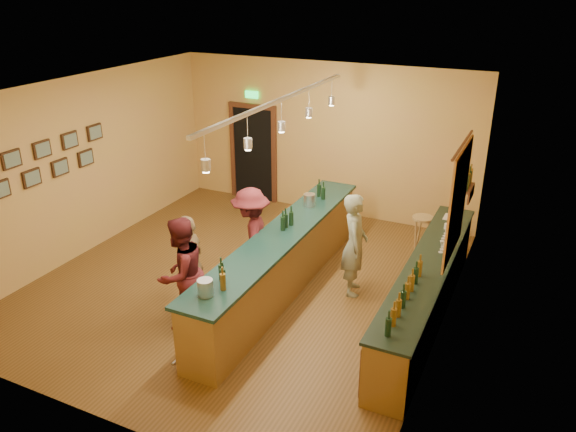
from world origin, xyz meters
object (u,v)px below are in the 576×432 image
at_px(bartender, 354,245).
at_px(customer_a, 181,274).
at_px(tasting_bar, 282,258).
at_px(customer_c, 251,238).
at_px(customer_b, 190,265).
at_px(back_counter, 426,290).
at_px(bar_stool, 422,224).

bearing_deg(bartender, customer_a, 116.20).
height_order(tasting_bar, customer_c, customer_c).
bearing_deg(customer_b, customer_c, 140.71).
distance_m(bartender, customer_a, 2.74).
bearing_deg(back_counter, bartender, 166.51).
distance_m(customer_b, bar_stool, 4.30).
height_order(back_counter, bartender, bartender).
height_order(bartender, customer_a, customer_a).
xyz_separation_m(back_counter, bar_stool, (-0.53, 2.02, 0.15)).
bearing_deg(bar_stool, back_counter, -75.30).
xyz_separation_m(customer_c, bar_stool, (2.30, 2.20, -0.21)).
distance_m(tasting_bar, customer_a, 1.74).
relative_size(customer_b, customer_c, 0.94).
relative_size(bartender, customer_a, 1.00).
xyz_separation_m(customer_a, customer_c, (0.33, 1.48, -0.00)).
height_order(bartender, customer_c, bartender).
xyz_separation_m(customer_a, bar_stool, (2.63, 3.68, -0.21)).
height_order(customer_b, bar_stool, customer_b).
distance_m(bartender, bar_stool, 1.87).
xyz_separation_m(back_counter, tasting_bar, (-2.28, -0.18, 0.12)).
relative_size(tasting_bar, bar_stool, 6.54).
bearing_deg(customer_a, tasting_bar, 157.32).
distance_m(customer_b, customer_c, 1.21).
bearing_deg(customer_c, back_counter, 72.70).
height_order(customer_a, customer_b, customer_a).
relative_size(tasting_bar, customer_a, 3.00).
bearing_deg(tasting_bar, customer_b, -130.65).
bearing_deg(bar_stool, bartender, -112.11).
height_order(back_counter, customer_a, customer_a).
bearing_deg(tasting_bar, customer_a, -120.82).
height_order(customer_c, bar_stool, customer_c).
xyz_separation_m(tasting_bar, customer_b, (-0.97, -1.13, 0.19)).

